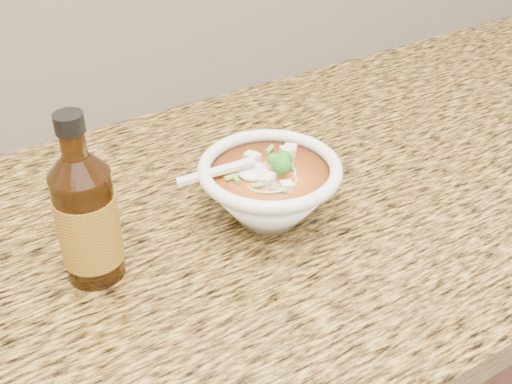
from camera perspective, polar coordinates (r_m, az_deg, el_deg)
counter_slab at (r=0.79m, az=-12.82°, el=-6.89°), size 4.00×0.68×0.04m
soup_bowl at (r=0.80m, az=1.21°, el=0.21°), size 0.20×0.18×0.10m
hot_sauce_bottle at (r=0.72m, az=-14.77°, el=-2.31°), size 0.08×0.08×0.20m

